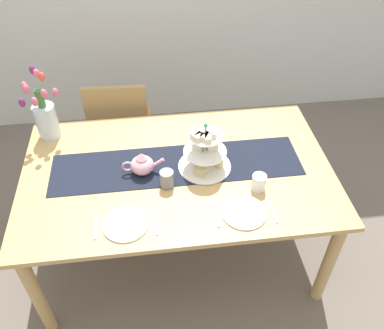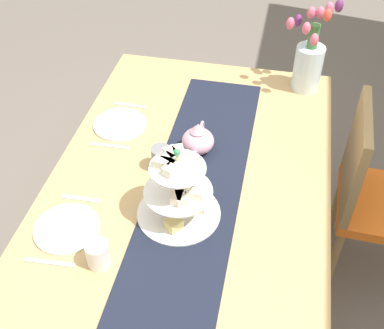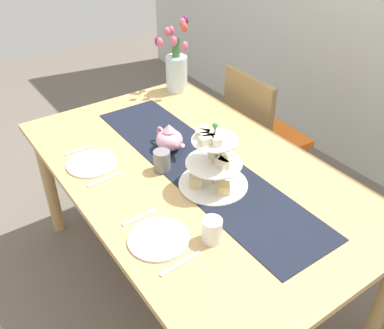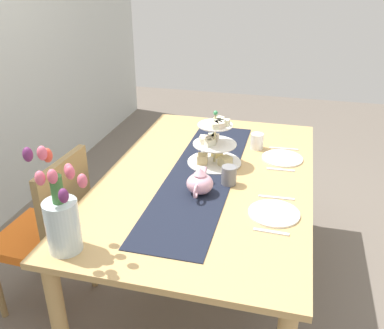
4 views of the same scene
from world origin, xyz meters
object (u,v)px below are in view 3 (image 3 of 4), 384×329
object	(u,v)px
tulip_vase	(176,67)
fork_left	(80,150)
dining_table	(192,183)
mug_white_text	(212,230)
knife_left	(105,179)
tiered_cake_stand	(214,164)
chair_left	(260,133)
fork_right	(139,217)
dinner_plate_right	(159,239)
dinner_plate_left	(92,163)
knife_right	(180,264)
teapot	(169,139)
mug_grey	(162,160)

from	to	relation	value
tulip_vase	fork_left	world-z (taller)	tulip_vase
dining_table	tulip_vase	world-z (taller)	tulip_vase
mug_white_text	knife_left	bearing A→B (deg)	-164.14
fork_left	tiered_cake_stand	bearing A→B (deg)	31.76
chair_left	fork_right	xyz separation A→B (m)	(0.51, -1.13, 0.24)
tulip_vase	chair_left	bearing A→B (deg)	41.32
fork_right	dinner_plate_right	bearing A→B (deg)	0.00
dinner_plate_left	knife_right	size ratio (longest dim) A/B	1.35
dining_table	teapot	world-z (taller)	teapot
dining_table	dinner_plate_left	xyz separation A→B (m)	(-0.29, -0.37, 0.09)
teapot	mug_white_text	xyz separation A→B (m)	(0.61, -0.21, -0.01)
knife_right	fork_right	bearing A→B (deg)	180.00
dinner_plate_left	teapot	bearing A→B (deg)	75.06
tulip_vase	dinner_plate_right	distance (m)	1.32
dining_table	dinner_plate_left	distance (m)	0.48
dining_table	teapot	bearing A→B (deg)	180.00
teapot	fork_right	size ratio (longest dim) A/B	1.59
dining_table	tulip_vase	xyz separation A→B (m)	(-0.75, 0.41, 0.24)
tiered_cake_stand	fork_right	xyz separation A→B (m)	(0.01, -0.37, -0.10)
mug_grey	mug_white_text	world-z (taller)	mug_grey
dining_table	dinner_plate_right	bearing A→B (deg)	-50.30
teapot	knife_left	distance (m)	0.37
tiered_cake_stand	knife_right	distance (m)	0.48
teapot	knife_right	bearing A→B (deg)	-29.59
tulip_vase	dining_table	bearing A→B (deg)	-28.45
fork_right	mug_grey	world-z (taller)	mug_grey
teapot	dinner_plate_right	bearing A→B (deg)	-36.24
teapot	dining_table	bearing A→B (deg)	0.00
chair_left	dinner_plate_left	xyz separation A→B (m)	(0.05, -1.13, 0.24)
tulip_vase	fork_right	bearing A→B (deg)	-40.34
chair_left	mug_white_text	world-z (taller)	chair_left
chair_left	teapot	bearing A→B (deg)	-78.71
fork_right	knife_right	world-z (taller)	same
dining_table	mug_grey	world-z (taller)	mug_grey
fork_left	tulip_vase	bearing A→B (deg)	112.09
tiered_cake_stand	mug_grey	size ratio (longest dim) A/B	3.20
tiered_cake_stand	fork_left	world-z (taller)	tiered_cake_stand
mug_grey	tiered_cake_stand	bearing A→B (deg)	28.66
tulip_vase	knife_left	distance (m)	0.99
tulip_vase	knife_right	xyz separation A→B (m)	(1.20, -0.77, -0.15)
tiered_cake_stand	mug_white_text	bearing A→B (deg)	-38.14
dinner_plate_right	dining_table	bearing A→B (deg)	129.70
knife_right	tulip_vase	bearing A→B (deg)	147.22
tulip_vase	knife_left	size ratio (longest dim) A/B	2.57
tulip_vase	dinner_plate_right	size ratio (longest dim) A/B	1.90
dining_table	chair_left	xyz separation A→B (m)	(-0.35, 0.76, -0.15)
fork_left	fork_right	bearing A→B (deg)	0.00
knife_left	tulip_vase	bearing A→B (deg)	127.99
teapot	dinner_plate_right	world-z (taller)	teapot
knife_left	mug_grey	xyz separation A→B (m)	(0.08, 0.25, 0.05)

